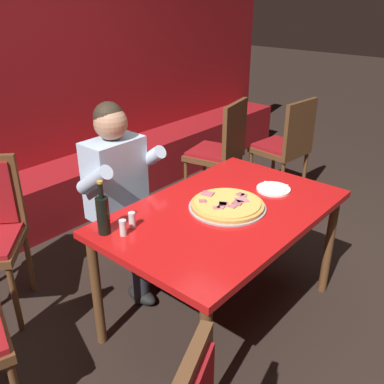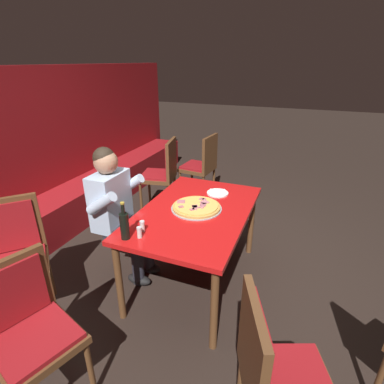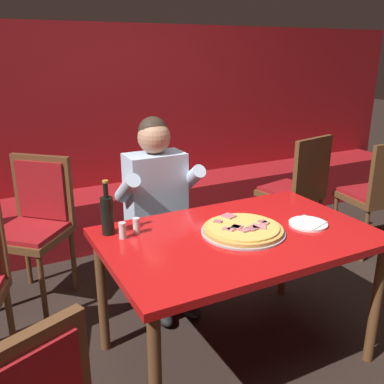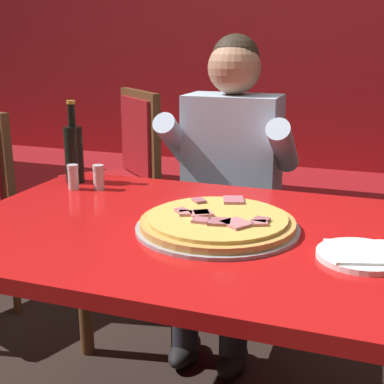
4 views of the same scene
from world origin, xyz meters
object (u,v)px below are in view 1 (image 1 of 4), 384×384
at_px(plate_white_paper, 273,189).
at_px(main_dining_table, 224,221).
at_px(diner_seated_blue_shirt, 125,192).
at_px(dining_chair_far_right, 222,147).
at_px(pizza, 227,205).
at_px(dining_chair_by_booth, 287,142).
at_px(beer_bottle, 103,214).
at_px(shaker_red_pepper_flakes, 123,228).
at_px(shaker_black_pepper, 132,221).

bearing_deg(plate_white_paper, main_dining_table, 169.15).
relative_size(diner_seated_blue_shirt, dining_chair_far_right, 1.26).
distance_m(main_dining_table, plate_white_paper, 0.42).
xyz_separation_m(pizza, dining_chair_far_right, (1.19, 0.93, -0.18)).
bearing_deg(dining_chair_by_booth, plate_white_paper, -154.62).
relative_size(pizza, plate_white_paper, 2.11).
relative_size(main_dining_table, pizza, 3.18).
xyz_separation_m(beer_bottle, shaker_red_pepper_flakes, (0.05, -0.09, -0.07)).
height_order(plate_white_paper, beer_bottle, beer_bottle).
xyz_separation_m(pizza, beer_bottle, (-0.63, 0.31, 0.09)).
height_order(pizza, shaker_red_pepper_flakes, shaker_red_pepper_flakes).
relative_size(pizza, dining_chair_far_right, 0.44).
relative_size(beer_bottle, shaker_red_pepper_flakes, 3.40).
relative_size(main_dining_table, dining_chair_by_booth, 1.43).
bearing_deg(beer_bottle, plate_white_paper, -21.13).
bearing_deg(beer_bottle, shaker_red_pepper_flakes, -61.84).
bearing_deg(plate_white_paper, shaker_red_pepper_flakes, 162.63).
relative_size(plate_white_paper, beer_bottle, 0.72).
bearing_deg(shaker_red_pepper_flakes, main_dining_table, -21.82).
distance_m(beer_bottle, dining_chair_far_right, 1.95).
height_order(pizza, beer_bottle, beer_bottle).
xyz_separation_m(plate_white_paper, diner_seated_blue_shirt, (-0.55, 0.77, -0.06)).
bearing_deg(main_dining_table, dining_chair_by_booth, 17.86).
xyz_separation_m(pizza, plate_white_paper, (0.38, -0.08, -0.01)).
xyz_separation_m(beer_bottle, diner_seated_blue_shirt, (0.46, 0.38, -0.16)).
bearing_deg(plate_white_paper, dining_chair_far_right, 51.04).
height_order(shaker_red_pepper_flakes, dining_chair_by_booth, dining_chair_by_booth).
bearing_deg(main_dining_table, beer_bottle, 152.70).
bearing_deg(dining_chair_by_booth, dining_chair_far_right, 146.24).
bearing_deg(dining_chair_by_booth, shaker_red_pepper_flakes, -171.55).
bearing_deg(pizza, shaker_black_pepper, 153.75).
relative_size(beer_bottle, dining_chair_by_booth, 0.30).
distance_m(main_dining_table, shaker_black_pepper, 0.55).
distance_m(pizza, shaker_red_pepper_flakes, 0.63).
distance_m(main_dining_table, beer_bottle, 0.71).
bearing_deg(plate_white_paper, beer_bottle, 158.87).
bearing_deg(dining_chair_far_right, dining_chair_by_booth, -33.76).
bearing_deg(dining_chair_by_booth, pizza, -161.93).
bearing_deg(beer_bottle, shaker_black_pepper, -25.90).
xyz_separation_m(diner_seated_blue_shirt, dining_chair_far_right, (1.37, 0.24, -0.12)).
distance_m(shaker_red_pepper_flakes, dining_chair_by_booth, 2.36).
distance_m(plate_white_paper, shaker_black_pepper, 0.94).
distance_m(shaker_red_pepper_flakes, dining_chair_far_right, 1.93).
relative_size(main_dining_table, beer_bottle, 4.83).
distance_m(plate_white_paper, dining_chair_far_right, 1.31).
xyz_separation_m(pizza, diner_seated_blue_shirt, (-0.17, 0.69, -0.07)).
height_order(main_dining_table, shaker_red_pepper_flakes, shaker_red_pepper_flakes).
bearing_deg(pizza, dining_chair_far_right, 37.96).
bearing_deg(dining_chair_far_right, main_dining_table, -142.61).
bearing_deg(shaker_red_pepper_flakes, dining_chair_by_booth, 8.45).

